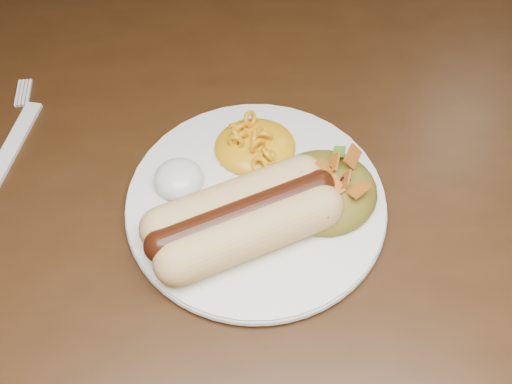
{
  "coord_description": "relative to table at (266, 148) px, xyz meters",
  "views": [
    {
      "loc": [
        -0.05,
        -0.42,
        1.18
      ],
      "look_at": [
        -0.02,
        -0.14,
        0.77
      ],
      "focal_mm": 42.0,
      "sensor_mm": 36.0,
      "label": 1
    }
  ],
  "objects": [
    {
      "name": "floor",
      "position": [
        0.0,
        0.0,
        -0.66
      ],
      "size": [
        4.0,
        4.0,
        0.0
      ],
      "primitive_type": "plane",
      "color": "#351C13",
      "rests_on": "ground"
    },
    {
      "name": "table",
      "position": [
        0.0,
        0.0,
        0.0
      ],
      "size": [
        1.6,
        0.9,
        0.75
      ],
      "color": "black",
      "rests_on": "floor"
    },
    {
      "name": "plate",
      "position": [
        -0.02,
        -0.14,
        0.1
      ],
      "size": [
        0.24,
        0.24,
        0.01
      ],
      "primitive_type": "cylinder",
      "rotation": [
        0.0,
        0.0,
        -0.1
      ],
      "color": "white",
      "rests_on": "table"
    },
    {
      "name": "hotdog",
      "position": [
        -0.04,
        -0.17,
        0.12
      ],
      "size": [
        0.14,
        0.11,
        0.04
      ],
      "rotation": [
        0.0,
        0.0,
        0.34
      ],
      "color": "#FFC584",
      "rests_on": "plate"
    },
    {
      "name": "mac_and_cheese",
      "position": [
        -0.02,
        -0.09,
        0.12
      ],
      "size": [
        0.07,
        0.07,
        0.03
      ],
      "primitive_type": "ellipsoid",
      "rotation": [
        0.0,
        0.0,
        -0.02
      ],
      "color": "orange",
      "rests_on": "plate"
    },
    {
      "name": "sour_cream",
      "position": [
        -0.09,
        -0.12,
        0.12
      ],
      "size": [
        0.05,
        0.05,
        0.03
      ],
      "primitive_type": "ellipsoid",
      "rotation": [
        0.0,
        0.0,
        0.14
      ],
      "color": "silver",
      "rests_on": "plate"
    },
    {
      "name": "taco_salad",
      "position": [
        0.03,
        -0.14,
        0.12
      ],
      "size": [
        0.09,
        0.09,
        0.04
      ],
      "rotation": [
        0.0,
        0.0,
        -0.41
      ],
      "color": "#9B3D15",
      "rests_on": "plate"
    },
    {
      "name": "fork",
      "position": [
        -0.24,
        -0.05,
        0.09
      ],
      "size": [
        0.06,
        0.15,
        0.0
      ],
      "primitive_type": "cube",
      "rotation": [
        0.0,
        0.0,
        -0.27
      ],
      "color": "white",
      "rests_on": "table"
    }
  ]
}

